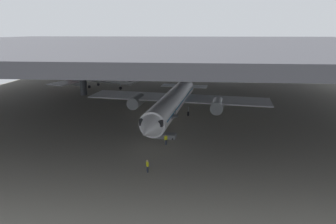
{
  "coord_description": "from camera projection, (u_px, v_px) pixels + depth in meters",
  "views": [
    {
      "loc": [
        6.76,
        -53.89,
        16.5
      ],
      "look_at": [
        2.68,
        -5.53,
        2.65
      ],
      "focal_mm": 30.2,
      "sensor_mm": 36.0,
      "label": 1
    }
  ],
  "objects": [
    {
      "name": "crew_worker_by_stairs",
      "position": [
        166.0,
        139.0,
        42.51
      ],
      "size": [
        0.48,
        0.38,
        1.6
      ],
      "color": "#232838",
      "rests_on": "ground_plane"
    },
    {
      "name": "airplane_distant",
      "position": [
        98.0,
        77.0,
        85.79
      ],
      "size": [
        28.94,
        28.78,
        9.67
      ],
      "color": "white",
      "rests_on": "ground_plane"
    },
    {
      "name": "baggage_tug",
      "position": [
        215.0,
        107.0,
        62.25
      ],
      "size": [
        1.94,
        2.49,
        0.9
      ],
      "color": "yellow",
      "rests_on": "ground_plane"
    },
    {
      "name": "ground_plane",
      "position": [
        157.0,
        117.0,
        56.71
      ],
      "size": [
        110.0,
        110.0,
        0.0
      ],
      "primitive_type": "plane",
      "color": "gray"
    },
    {
      "name": "hangar_structure",
      "position": [
        163.0,
        43.0,
        66.06
      ],
      "size": [
        121.0,
        99.0,
        14.57
      ],
      "color": "#4C4F54",
      "rests_on": "ground_plane"
    },
    {
      "name": "airplane_main",
      "position": [
        174.0,
        101.0,
        54.89
      ],
      "size": [
        37.92,
        38.97,
        12.1
      ],
      "color": "white",
      "rests_on": "ground_plane"
    },
    {
      "name": "boarding_stairs",
      "position": [
        164.0,
        133.0,
        45.42
      ],
      "size": [
        4.48,
        2.03,
        4.79
      ],
      "color": "slate",
      "rests_on": "ground_plane"
    },
    {
      "name": "crew_worker_near_nose",
      "position": [
        147.0,
        165.0,
        34.14
      ],
      "size": [
        0.36,
        0.5,
        1.65
      ],
      "color": "#232838",
      "rests_on": "ground_plane"
    }
  ]
}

